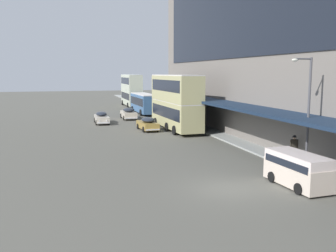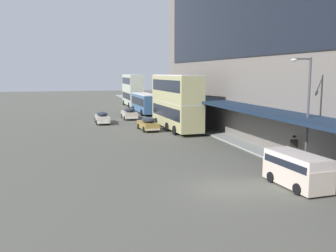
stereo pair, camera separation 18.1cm
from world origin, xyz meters
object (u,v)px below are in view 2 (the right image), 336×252
Objects in this scene: transit_bus_kerbside_far at (176,100)px; sedan_oncoming_front at (102,118)px; sedan_second_near at (129,113)px; pedestrian_at_kerb at (294,147)px; vw_van at (295,168)px; transit_bus_kerbside_front at (132,89)px; street_lamp at (306,106)px; sedan_lead_near at (148,124)px; transit_bus_kerbside_rear at (145,102)px.

transit_bus_kerbside_far reaches higher than sedan_oncoming_front.
sedan_second_near is 2.45× the size of pedestrian_at_kerb.
vw_van reaches higher than sedan_second_near.
sedan_oncoming_front is (-8.29, -23.60, -2.58)m from transit_bus_kerbside_front.
pedestrian_at_kerb is 4.36m from street_lamp.
sedan_oncoming_front is at bearing 134.23° from transit_bus_kerbside_far.
sedan_lead_near is at bearing 111.11° from pedestrian_at_kerb.
vw_van is (3.57, -23.14, 0.35)m from sedan_lead_near.
transit_bus_kerbside_rear is 12.68m from sedan_oncoming_front.
pedestrian_at_kerb is (6.94, -17.97, 0.43)m from sedan_lead_near.
street_lamp is (2.01, -51.70, 1.08)m from transit_bus_kerbside_front.
sedan_oncoming_front is 31.60m from vw_van.
transit_bus_kerbside_far reaches higher than transit_bus_kerbside_front.
street_lamp is (2.66, -20.25, 1.01)m from transit_bus_kerbside_far.
transit_bus_kerbside_front is 54.21m from vw_van.
transit_bus_kerbside_rear is at bearing 95.76° from pedestrian_at_kerb.
transit_bus_kerbside_far is 2.53× the size of sedan_lead_near.
sedan_lead_near is 0.96× the size of vw_van.
street_lamp is at bearing -79.11° from sedan_second_near.
transit_bus_kerbside_rear reaches higher than sedan_oncoming_front.
sedan_second_near is 0.62× the size of street_lamp.
transit_bus_kerbside_rear is 2.07× the size of sedan_second_near.
vw_van reaches higher than sedan_oncoming_front.
transit_bus_kerbside_rear is 5.08× the size of pedestrian_at_kerb.
transit_bus_kerbside_far is at bearing -90.61° from transit_bus_kerbside_rear.
pedestrian_at_kerb reaches higher than sedan_oncoming_front.
sedan_lead_near is (4.45, -7.42, -0.00)m from sedan_oncoming_front.
sedan_oncoming_front is at bearing -109.35° from transit_bus_kerbside_front.
sedan_second_near is at bearing -120.20° from transit_bus_kerbside_rear.
transit_bus_kerbside_rear is 38.18m from street_lamp.
transit_bus_kerbside_rear is at bearing 89.39° from transit_bus_kerbside_far.
vw_van is 0.63× the size of street_lamp.
street_lamp is (-1.09, -2.71, 3.23)m from pedestrian_at_kerb.
transit_bus_kerbside_front is 1.42× the size of street_lamp.
sedan_second_near is 34.44m from vw_van.
transit_bus_kerbside_front reaches higher than pedestrian_at_kerb.
transit_bus_kerbside_front is 0.93× the size of transit_bus_kerbside_far.
sedan_lead_near is at bearing 105.79° from street_lamp.
transit_bus_kerbside_front is 1.11× the size of transit_bus_kerbside_rear.
transit_bus_kerbside_far is 2.39× the size of sedan_oncoming_front.
vw_van is (-0.27, -54.16, -2.24)m from transit_bus_kerbside_front.
transit_bus_kerbside_far is at bearing -73.32° from sedan_second_near.
sedan_second_near is (-3.45, 11.52, -2.60)m from transit_bus_kerbside_far.
street_lamp is (2.47, -38.02, 2.58)m from transit_bus_kerbside_rear.
pedestrian_at_kerb is at bearing -84.24° from transit_bus_kerbside_rear.
transit_bus_kerbside_far is at bearing -91.17° from transit_bus_kerbside_front.
transit_bus_kerbside_rear is 17.84m from transit_bus_kerbside_far.
sedan_lead_near is 21.80m from street_lamp.
sedan_oncoming_front is 1.01× the size of vw_van.
transit_bus_kerbside_front is 2.26× the size of vw_van.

